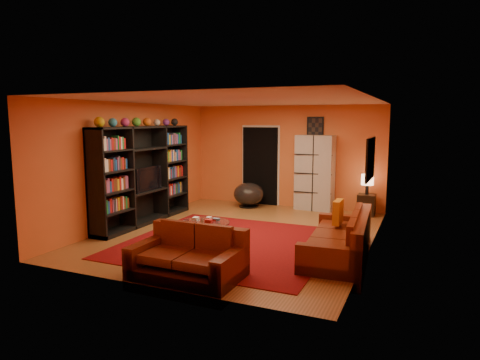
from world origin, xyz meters
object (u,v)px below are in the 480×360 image
at_px(entertainment_unit, 144,175).
at_px(table_lamp, 367,180).
at_px(coffee_table, 205,225).
at_px(storage_cabinet, 315,173).
at_px(bowl_chair, 249,194).
at_px(tv, 145,179).
at_px(sofa, 343,239).
at_px(side_table, 366,205).
at_px(loveseat, 190,256).

xyz_separation_m(entertainment_unit, table_lamp, (4.37, 2.67, -0.22)).
height_order(entertainment_unit, coffee_table, entertainment_unit).
bearing_deg(storage_cabinet, coffee_table, -100.62).
distance_m(bowl_chair, table_lamp, 2.96).
bearing_deg(storage_cabinet, entertainment_unit, -133.82).
distance_m(tv, sofa, 4.46).
height_order(entertainment_unit, storage_cabinet, entertainment_unit).
height_order(tv, storage_cabinet, storage_cabinet).
distance_m(tv, side_table, 5.14).
xyz_separation_m(coffee_table, table_lamp, (2.29, 3.76, 0.43)).
bearing_deg(side_table, table_lamp, 90.00).
xyz_separation_m(loveseat, bowl_chair, (-1.10, 4.87, 0.05)).
xyz_separation_m(sofa, storage_cabinet, (-1.33, 3.43, 0.65)).
bearing_deg(bowl_chair, table_lamp, 4.31).
xyz_separation_m(entertainment_unit, bowl_chair, (1.45, 2.45, -0.71)).
bearing_deg(side_table, sofa, -89.17).
distance_m(sofa, loveseat, 2.58).
xyz_separation_m(sofa, loveseat, (-1.86, -1.78, 0.00)).
bearing_deg(entertainment_unit, side_table, 31.47).
bearing_deg(sofa, side_table, 86.84).
distance_m(sofa, coffee_table, 2.39).
relative_size(entertainment_unit, sofa, 1.27).
height_order(loveseat, side_table, loveseat).
height_order(entertainment_unit, side_table, entertainment_unit).
bearing_deg(loveseat, bowl_chair, 13.26).
height_order(sofa, loveseat, same).
height_order(storage_cabinet, side_table, storage_cabinet).
xyz_separation_m(side_table, table_lamp, (0.00, 0.00, 0.58)).
height_order(coffee_table, bowl_chair, bowl_chair).
bearing_deg(side_table, storage_cabinet, 174.35).
bearing_deg(entertainment_unit, coffee_table, -27.55).
bearing_deg(coffee_table, tv, 152.21).
height_order(tv, loveseat, tv).
xyz_separation_m(tv, loveseat, (2.50, -2.40, -0.69)).
bearing_deg(loveseat, tv, 46.75).
height_order(storage_cabinet, table_lamp, storage_cabinet).
bearing_deg(side_table, bowl_chair, -175.69).
relative_size(entertainment_unit, tv, 3.36).
height_order(tv, table_lamp, tv).
bearing_deg(coffee_table, table_lamp, 58.60).
height_order(bowl_chair, side_table, bowl_chair).
bearing_deg(side_table, loveseat, -109.65).
bearing_deg(sofa, storage_cabinet, 107.21).
relative_size(loveseat, storage_cabinet, 0.84).
distance_m(loveseat, bowl_chair, 4.99).
height_order(sofa, side_table, sofa).
bearing_deg(tv, bowl_chair, -29.62).
bearing_deg(tv, sofa, -98.04).
distance_m(coffee_table, bowl_chair, 3.59).
xyz_separation_m(entertainment_unit, coffee_table, (2.07, -1.08, -0.65)).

